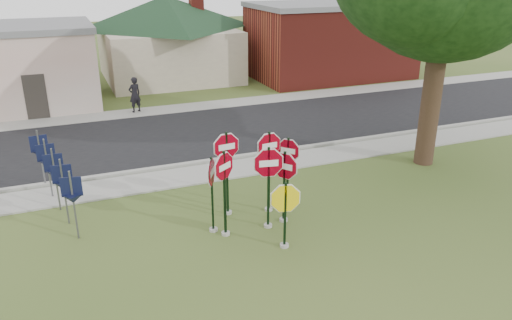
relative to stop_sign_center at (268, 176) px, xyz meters
name	(u,v)px	position (x,y,z in m)	size (l,w,h in m)	color
ground	(282,247)	(-0.08, -1.14, -1.59)	(120.00, 120.00, 0.00)	#39501E
sidewalk_near	(218,171)	(-0.08, 4.36, -1.56)	(60.00, 1.60, 0.06)	gray
road	(187,135)	(-0.08, 8.86, -1.57)	(60.00, 7.00, 0.04)	black
sidewalk_far	(165,110)	(-0.08, 13.16, -1.56)	(60.00, 1.60, 0.06)	gray
curb	(210,161)	(-0.08, 5.36, -1.52)	(60.00, 0.20, 0.14)	gray
stop_sign_center	(268,176)	(0.00, 0.00, 0.00)	(1.14, 0.24, 2.55)	#9B9990
stop_sign_yellow	(285,208)	(-0.03, -1.16, -0.44)	(1.08, 0.27, 1.97)	#9B9990
stop_sign_left	(224,182)	(-1.27, 0.03, 0.01)	(0.88, 0.62, 2.58)	#9B9990
stop_sign_right	(284,177)	(0.56, 0.15, -0.20)	(0.65, 0.90, 2.29)	#9B9990
stop_sign_back_right	(269,160)	(0.42, 0.93, 0.05)	(1.05, 0.24, 2.64)	#9B9990
stop_sign_back_left	(227,161)	(-0.80, 1.20, 0.11)	(1.10, 0.24, 2.70)	#9B9990
stop_sign_far_right	(288,163)	(1.09, 1.04, -0.19)	(0.67, 0.77, 2.32)	#9B9990
stop_sign_far_left	(212,185)	(-1.52, 0.36, -0.16)	(0.53, 0.95, 2.34)	#9B9990
route_sign_row	(55,173)	(-5.48, 3.36, -0.37)	(1.43, 4.63, 2.00)	#59595E
building_house	(166,21)	(1.93, 20.86, 2.06)	(11.60, 11.60, 6.20)	#BFB198
building_brick	(331,40)	(11.92, 17.36, 0.81)	(10.20, 6.20, 4.75)	maroon
pedestrian	(135,95)	(-1.54, 13.29, -0.65)	(0.65, 0.42, 1.77)	black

